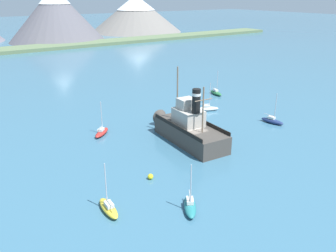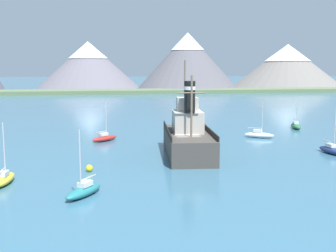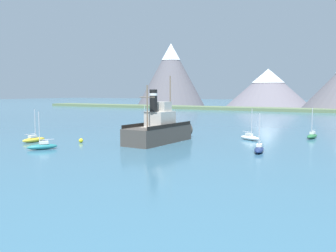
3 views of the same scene
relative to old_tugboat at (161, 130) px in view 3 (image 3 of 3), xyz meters
name	(u,v)px [view 3 (image 3 of 3)]	position (x,y,z in m)	size (l,w,h in m)	color
ground_plane	(151,144)	(-0.42, -2.13, -1.83)	(600.00, 600.00, 0.00)	#38667F
mountain_ridge	(297,82)	(-1.61, 128.18, 10.27)	(176.91, 61.22, 33.76)	#56545B
shoreline_strip	(286,110)	(-0.42, 97.11, -1.23)	(240.00, 12.00, 1.20)	#5B704C
old_tugboat	(161,130)	(0.00, 0.00, 0.00)	(5.17, 14.59, 9.90)	#423D38
sailboat_red	(143,131)	(-8.83, 8.76, -1.40)	(3.56, 3.36, 4.90)	#B22823
sailboat_navy	(259,149)	(15.25, -2.01, -1.40)	(1.70, 3.93, 4.90)	navy
sailboat_yellow	(34,139)	(-16.48, -9.24, -1.40)	(1.41, 3.88, 4.90)	gold
sailboat_white	(250,137)	(11.05, 8.57, -1.40)	(3.89, 2.70, 4.90)	white
sailboat_green	(312,136)	(19.21, 15.50, -1.40)	(1.73, 3.93, 4.90)	#286B3D
sailboat_teal	(42,146)	(-10.02, -13.34, -1.40)	(3.03, 3.77, 4.90)	#23757A
mooring_buoy	(81,141)	(-9.97, -6.23, -1.52)	(0.63, 0.63, 0.63)	yellow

